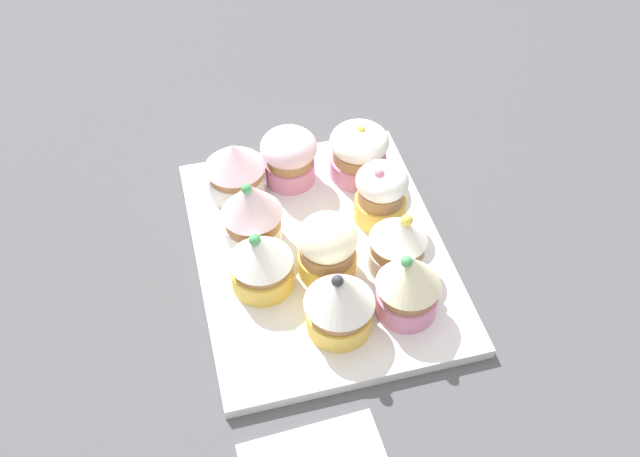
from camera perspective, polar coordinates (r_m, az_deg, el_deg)
name	(u,v)px	position (r cm, az deg, el deg)	size (l,w,h in cm)	color
ground_plane	(320,265)	(74.85, 0.00, -2.92)	(180.00, 180.00, 3.00)	#4C4C51
baking_tray	(320,252)	(73.23, 0.00, -1.88)	(31.08, 24.52, 1.20)	silver
cupcake_0	(408,284)	(65.61, 6.98, -4.34)	(5.97, 5.97, 7.83)	pink
cupcake_1	(398,242)	(69.12, 6.15, -1.08)	(5.57, 5.57, 7.23)	white
cupcake_2	(381,193)	(73.39, 4.83, 2.79)	(5.33, 5.33, 7.24)	#EFC651
cupcake_3	(359,152)	(78.16, 3.07, 6.07)	(6.34, 6.34, 6.68)	pink
cupcake_4	(339,300)	(64.03, 1.54, -5.68)	(6.39, 6.39, 7.76)	#EFC651
cupcake_5	(325,247)	(68.34, 0.42, -1.51)	(5.72, 5.72, 6.91)	#EFC651
cupcake_6	(289,156)	(77.49, -2.45, 5.74)	(6.05, 6.05, 6.35)	pink
cupcake_7	(261,261)	(67.69, -4.66, -2.57)	(6.08, 6.08, 6.88)	#EFC651
cupcake_8	(252,212)	(71.06, -5.41, 1.31)	(6.11, 6.11, 7.93)	white
cupcake_9	(235,168)	(76.53, -6.70, 4.73)	(6.42, 6.42, 6.48)	white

